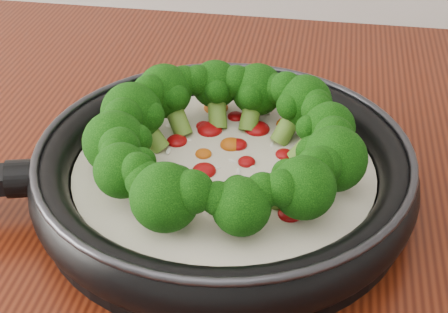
# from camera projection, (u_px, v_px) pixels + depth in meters

# --- Properties ---
(skillet) EXTENTS (0.60, 0.45, 0.10)m
(skillet) POSITION_uv_depth(u_px,v_px,m) (220.00, 164.00, 0.63)
(skillet) COLOR black
(skillet) RESTS_ON counter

